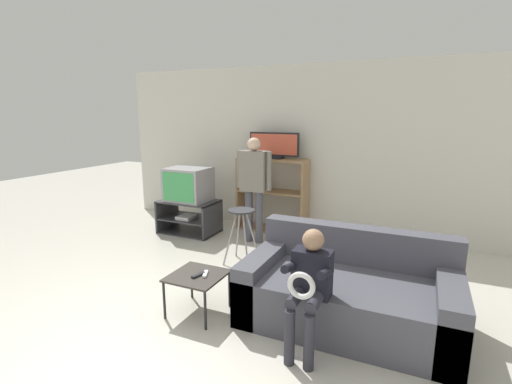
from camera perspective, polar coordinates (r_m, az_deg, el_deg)
ground_plane at (r=3.43m, az=-12.37°, el=-20.99°), size 18.00×18.00×0.00m
wall_back at (r=5.92m, az=6.82°, el=6.50°), size 6.40×0.06×2.60m
tv_stand at (r=5.98m, az=-10.25°, el=-3.76°), size 0.89×0.58×0.52m
television_main at (r=5.88m, az=-10.35°, el=1.18°), size 0.63×0.55×0.52m
media_shelf at (r=5.91m, az=2.50°, el=-0.33°), size 1.12×0.37×1.17m
television_flat at (r=5.80m, az=2.79°, el=7.04°), size 0.81×0.20×0.41m
folding_stool at (r=4.62m, az=-2.25°, el=-4.48°), size 0.37×0.36×0.70m
snack_table at (r=3.59m, az=-9.02°, el=-13.04°), size 0.49×0.49×0.38m
remote_control_black at (r=3.54m, az=-8.87°, el=-12.52°), size 0.07×0.15×0.02m
remote_control_white at (r=3.56m, az=-7.80°, el=-12.38°), size 0.09×0.15×0.02m
couch at (r=3.54m, az=14.01°, el=-14.83°), size 1.83×0.99×0.80m
person_standing_adult at (r=5.30m, az=-0.31°, el=1.83°), size 0.53×0.20×1.53m
person_seated_child at (r=2.95m, az=8.16°, el=-13.50°), size 0.33×0.43×0.98m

